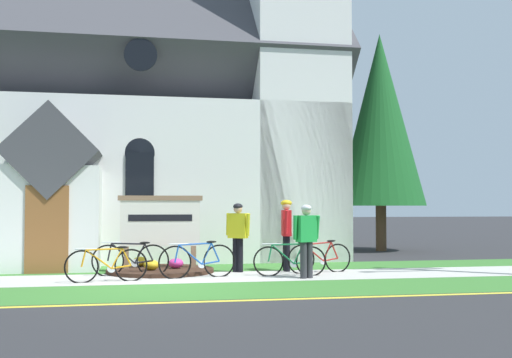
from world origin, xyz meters
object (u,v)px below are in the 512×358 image
object	(u,v)px
bicycle_white	(290,260)
roadside_conifer	(380,120)
cyclist_in_blue_jersey	(306,236)
bicycle_blue	(320,258)
bicycle_silver	(198,261)
bicycle_orange	(107,265)
cyclist_in_white_jersey	(286,229)
church_sign	(160,223)
cyclist_in_green_jersey	(238,232)
bicycle_green	(131,259)

from	to	relation	value
bicycle_white	roadside_conifer	bearing A→B (deg)	54.55
cyclist_in_blue_jersey	bicycle_blue	bearing A→B (deg)	59.53
bicycle_silver	bicycle_blue	size ratio (longest dim) A/B	1.05
bicycle_orange	cyclist_in_white_jersey	size ratio (longest dim) A/B	0.98
cyclist_in_white_jersey	roadside_conifer	xyz separation A→B (m)	(5.03, 6.28, 3.68)
bicycle_orange	bicycle_white	bearing A→B (deg)	5.64
bicycle_silver	bicycle_white	world-z (taller)	bicycle_silver
bicycle_blue	roadside_conifer	bearing A→B (deg)	57.47
bicycle_silver	bicycle_orange	bearing A→B (deg)	-168.38
church_sign	bicycle_white	distance (m)	3.36
roadside_conifer	church_sign	bearing A→B (deg)	-144.31
church_sign	bicycle_silver	xyz separation A→B (m)	(0.77, -1.49, -0.81)
bicycle_blue	cyclist_in_green_jersey	bearing A→B (deg)	165.24
cyclist_in_green_jersey	cyclist_in_white_jersey	world-z (taller)	cyclist_in_white_jersey
cyclist_in_green_jersey	bicycle_blue	bearing A→B (deg)	-14.76
bicycle_white	cyclist_in_green_jersey	world-z (taller)	cyclist_in_green_jersey
cyclist_in_blue_jersey	bicycle_silver	bearing A→B (deg)	166.42
bicycle_green	cyclist_in_blue_jersey	xyz separation A→B (m)	(3.83, -1.22, 0.57)
church_sign	bicycle_white	world-z (taller)	church_sign
bicycle_green	cyclist_in_green_jersey	size ratio (longest dim) A/B	1.05
bicycle_orange	cyclist_in_blue_jersey	world-z (taller)	cyclist_in_blue_jersey
bicycle_orange	bicycle_blue	world-z (taller)	bicycle_blue
bicycle_blue	bicycle_green	bearing A→B (deg)	178.20
cyclist_in_blue_jersey	bicycle_white	bearing A→B (deg)	112.11
bicycle_orange	bicycle_green	distance (m)	1.16
roadside_conifer	bicycle_orange	bearing A→B (deg)	-140.32
bicycle_blue	bicycle_green	world-z (taller)	bicycle_green
bicycle_green	cyclist_in_white_jersey	distance (m)	3.84
bicycle_green	church_sign	bearing A→B (deg)	49.75
bicycle_green	cyclist_in_blue_jersey	distance (m)	4.06
bicycle_blue	roadside_conifer	world-z (taller)	roadside_conifer
church_sign	bicycle_white	bearing A→B (deg)	-27.17
bicycle_silver	bicycle_green	size ratio (longest dim) A/B	1.00
bicycle_silver	cyclist_in_green_jersey	world-z (taller)	cyclist_in_green_jersey
bicycle_orange	bicycle_white	distance (m)	4.11
cyclist_in_green_jersey	cyclist_in_blue_jersey	xyz separation A→B (m)	(1.28, -1.59, -0.03)
bicycle_white	church_sign	bearing A→B (deg)	152.83
bicycle_silver	roadside_conifer	xyz separation A→B (m)	(7.32, 7.30, 4.33)
roadside_conifer	cyclist_in_white_jersey	bearing A→B (deg)	-128.70
bicycle_silver	bicycle_orange	world-z (taller)	bicycle_silver
bicycle_orange	cyclist_in_white_jersey	world-z (taller)	cyclist_in_white_jersey
bicycle_white	cyclist_in_white_jersey	bearing A→B (deg)	80.86
bicycle_white	bicycle_blue	bearing A→B (deg)	30.54
bicycle_orange	bicycle_blue	bearing A→B (deg)	10.48
church_sign	roadside_conifer	size ratio (longest dim) A/B	0.26
bicycle_green	cyclist_in_white_jersey	world-z (taller)	cyclist_in_white_jersey
church_sign	cyclist_in_blue_jersey	distance (m)	3.75
bicycle_silver	bicycle_white	xyz separation A→B (m)	(2.13, 0.00, -0.02)
church_sign	bicycle_orange	world-z (taller)	church_sign
church_sign	cyclist_in_blue_jersey	size ratio (longest dim) A/B	1.26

